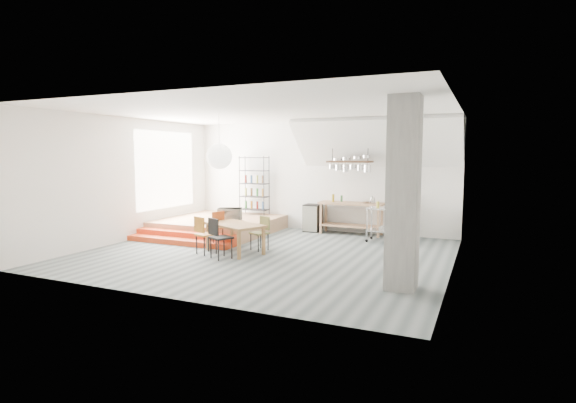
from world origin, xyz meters
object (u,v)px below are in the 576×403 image
at_px(stove, 402,220).
at_px(dining_table, 235,227).
at_px(rolling_cart, 385,220).
at_px(mini_fridge, 313,218).

distance_m(stove, dining_table, 4.63).
relative_size(rolling_cart, mini_fridge, 1.16).
xyz_separation_m(dining_table, mini_fridge, (0.62, 3.40, -0.20)).
bearing_deg(mini_fridge, stove, -0.98).
xyz_separation_m(rolling_cart, mini_fridge, (-2.28, 0.78, -0.18)).
relative_size(stove, rolling_cart, 1.27).
bearing_deg(rolling_cart, dining_table, -135.76).
xyz_separation_m(stove, dining_table, (-3.19, -3.36, 0.12)).
bearing_deg(dining_table, stove, 71.21).
bearing_deg(rolling_cart, stove, 70.38).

